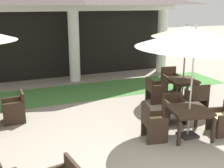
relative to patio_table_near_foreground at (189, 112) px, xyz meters
name	(u,v)px	position (x,y,z in m)	size (l,w,h in m)	color
background_pavilion	(72,4)	(-1.28, 6.38, 2.58)	(9.76, 2.75, 4.13)	white
lawn_strip	(87,91)	(-1.28, 4.57, -0.64)	(11.56, 2.19, 0.01)	#47843D
patio_table_near_foreground	(189,112)	(0.00, 0.00, 0.00)	(1.11, 1.11, 0.74)	#38281E
patio_umbrella_near_foreground	(195,38)	(0.00, 0.00, 1.85)	(2.80, 2.80, 2.78)	#2D2D2D
patio_chair_near_foreground_west	(153,124)	(-0.91, 0.18, -0.22)	(0.63, 0.64, 0.93)	#38281E
patio_chair_near_foreground_north	(174,109)	(0.18, 0.91, -0.25)	(0.66, 0.62, 0.80)	#38281E
patio_chair_near_foreground_east	(222,119)	(0.91, -0.18, -0.25)	(0.61, 0.69, 0.82)	#38281E
patio_chair_mid_right_east	(15,108)	(-3.99, 2.63, -0.24)	(0.60, 0.60, 0.85)	#38281E
patio_table_far_back	(183,82)	(1.54, 2.42, -0.02)	(1.01, 1.01, 0.73)	#38281E
patio_umbrella_far_back	(187,32)	(1.54, 2.42, 1.70)	(2.31, 2.31, 2.60)	#2D2D2D
patio_chair_far_back_west	(155,90)	(0.55, 2.58, -0.24)	(0.66, 0.70, 0.83)	#38281E
patio_chair_far_back_south	(197,98)	(1.38, 1.43, -0.24)	(0.68, 0.59, 0.86)	#38281E
patio_chair_far_back_north	(171,80)	(1.70, 3.42, -0.22)	(0.70, 0.68, 0.91)	#38281E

